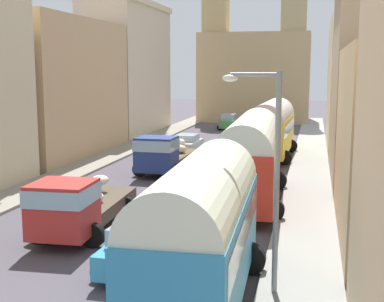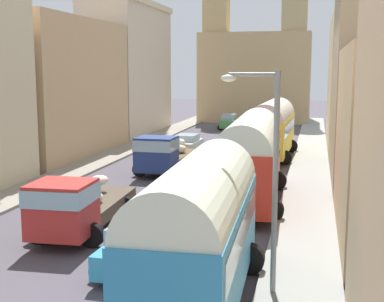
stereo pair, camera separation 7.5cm
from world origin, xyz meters
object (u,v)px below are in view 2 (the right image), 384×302
at_px(car_3, 228,158).
at_px(cargo_truck_0, 76,205).
at_px(parked_bus_0, 199,225).
at_px(cargo_truck_1, 163,154).
at_px(parked_bus_1, 251,155).
at_px(parked_bus_2, 272,126).
at_px(car_4, 234,143).
at_px(car_2, 138,247).
at_px(streetlamp_near, 268,165).
at_px(car_1, 229,122).
at_px(car_0, 187,145).

bearing_deg(car_3, cargo_truck_0, -103.09).
distance_m(parked_bus_0, car_3, 20.14).
bearing_deg(car_3, cargo_truck_1, -146.60).
height_order(parked_bus_1, parked_bus_2, parked_bus_1).
distance_m(parked_bus_2, car_4, 3.70).
bearing_deg(cargo_truck_1, car_2, -76.58).
bearing_deg(cargo_truck_1, streetlamp_near, -64.43).
height_order(parked_bus_2, car_3, parked_bus_2).
height_order(parked_bus_1, car_1, parked_bus_1).
height_order(parked_bus_1, car_4, parked_bus_1).
relative_size(parked_bus_1, car_2, 2.70).
distance_m(cargo_truck_1, car_2, 15.94).
distance_m(car_0, car_3, 6.42).
relative_size(parked_bus_0, cargo_truck_1, 1.23).
height_order(cargo_truck_0, car_4, cargo_truck_0).
distance_m(parked_bus_0, car_4, 27.07).
bearing_deg(parked_bus_2, car_4, 153.42).
distance_m(cargo_truck_1, car_1, 25.55).
xyz_separation_m(parked_bus_0, cargo_truck_1, (-6.15, 17.51, -1.01)).
bearing_deg(car_0, car_3, -51.43).
xyz_separation_m(car_0, streetlamp_near, (8.18, -23.88, 3.02)).
bearing_deg(parked_bus_1, car_1, 101.11).
distance_m(car_4, streetlamp_near, 26.39).
height_order(parked_bus_1, cargo_truck_0, parked_bus_1).
bearing_deg(parked_bus_0, parked_bus_1, 90.06).
bearing_deg(parked_bus_1, car_3, 106.56).
relative_size(parked_bus_2, cargo_truck_1, 1.36).
bearing_deg(parked_bus_0, parked_bus_2, 90.27).
distance_m(parked_bus_2, car_1, 18.78).
height_order(parked_bus_0, car_1, parked_bus_0).
bearing_deg(streetlamp_near, car_4, 100.64).
xyz_separation_m(car_2, car_4, (-0.68, 24.83, -0.01)).
distance_m(cargo_truck_0, car_1, 38.19).
bearing_deg(car_1, car_0, -90.94).
xyz_separation_m(parked_bus_0, car_2, (-2.45, 2.01, -1.50)).
relative_size(car_0, car_3, 0.91).
bearing_deg(car_3, streetlamp_near, -77.50).
bearing_deg(car_0, cargo_truck_0, -88.57).
distance_m(car_0, car_1, 18.10).
bearing_deg(cargo_truck_1, parked_bus_1, -43.57).
height_order(parked_bus_0, car_0, parked_bus_0).
height_order(cargo_truck_1, car_4, cargo_truck_1).
bearing_deg(car_1, parked_bus_2, -71.12).
xyz_separation_m(car_0, car_3, (4.00, -5.02, -0.04)).
bearing_deg(car_3, parked_bus_0, -82.93).
relative_size(cargo_truck_1, car_2, 1.82).
distance_m(parked_bus_1, streetlamp_near, 10.82).
relative_size(parked_bus_2, cargo_truck_0, 1.31).
relative_size(car_4, streetlamp_near, 0.61).
xyz_separation_m(cargo_truck_1, car_0, (-0.32, 7.45, -0.48)).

